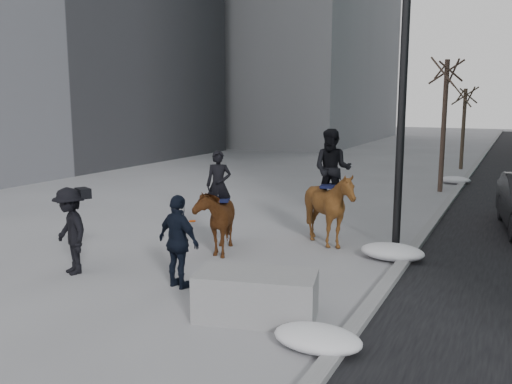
% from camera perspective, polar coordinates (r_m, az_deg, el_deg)
% --- Properties ---
extents(ground, '(120.00, 120.00, 0.00)m').
position_cam_1_polar(ground, '(11.00, -2.79, -8.69)').
color(ground, gray).
rests_on(ground, ground).
extents(curb, '(0.25, 90.00, 0.12)m').
position_cam_1_polar(curb, '(19.53, 19.69, -0.88)').
color(curb, gray).
rests_on(curb, ground).
extents(planter, '(2.08, 1.38, 0.76)m').
position_cam_1_polar(planter, '(8.80, 0.03, -10.86)').
color(planter, gray).
rests_on(planter, ground).
extents(tree_near, '(1.20, 1.20, 5.44)m').
position_cam_1_polar(tree_near, '(21.47, 19.19, 7.23)').
color(tree_near, '#34251F').
rests_on(tree_near, ground).
extents(tree_far, '(1.20, 1.20, 4.41)m').
position_cam_1_polar(tree_far, '(28.85, 21.00, 6.62)').
color(tree_far, '#3D3224').
rests_on(tree_far, ground).
extents(mounted_left, '(1.46, 1.97, 2.32)m').
position_cam_1_polar(mounted_left, '(12.48, -4.21, -2.36)').
color(mounted_left, '#48250E').
rests_on(mounted_left, ground).
extents(mounted_right, '(1.67, 1.83, 2.79)m').
position_cam_1_polar(mounted_right, '(12.94, 7.80, -0.82)').
color(mounted_right, '#49290E').
rests_on(mounted_right, ground).
extents(feeder, '(1.10, 0.98, 1.75)m').
position_cam_1_polar(feeder, '(10.15, -8.14, -5.20)').
color(feeder, black).
rests_on(feeder, ground).
extents(camera_crew, '(1.30, 1.08, 1.75)m').
position_cam_1_polar(camera_crew, '(11.46, -18.94, -3.86)').
color(camera_crew, black).
rests_on(camera_crew, ground).
extents(lamppost, '(0.25, 2.32, 9.09)m').
position_cam_1_polar(lamppost, '(12.96, 15.64, 16.14)').
color(lamppost, black).
rests_on(lamppost, ground).
extents(snow_piles, '(1.39, 17.55, 0.35)m').
position_cam_1_polar(snow_piles, '(14.00, 15.71, -4.29)').
color(snow_piles, silver).
rests_on(snow_piles, ground).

